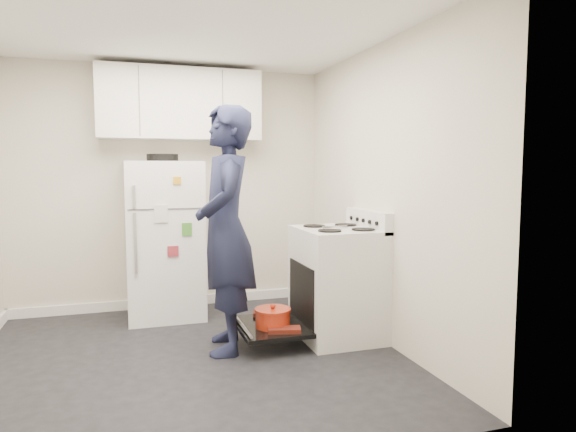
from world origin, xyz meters
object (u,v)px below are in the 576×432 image
object	(u,v)px
refrigerator	(164,239)
person	(226,229)
electric_range	(336,284)
open_oven_door	(272,322)

from	to	relation	value
refrigerator	person	bearing A→B (deg)	-70.41
electric_range	open_oven_door	size ratio (longest dim) A/B	1.53
electric_range	refrigerator	size ratio (longest dim) A/B	0.69
open_oven_door	refrigerator	world-z (taller)	refrigerator
electric_range	refrigerator	distance (m)	1.78
electric_range	person	distance (m)	1.09
electric_range	refrigerator	world-z (taller)	refrigerator
electric_range	open_oven_door	xyz separation A→B (m)	(-0.59, -0.03, -0.28)
open_oven_door	person	xyz separation A→B (m)	(-0.38, 0.01, 0.79)
electric_range	person	size ratio (longest dim) A/B	0.56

